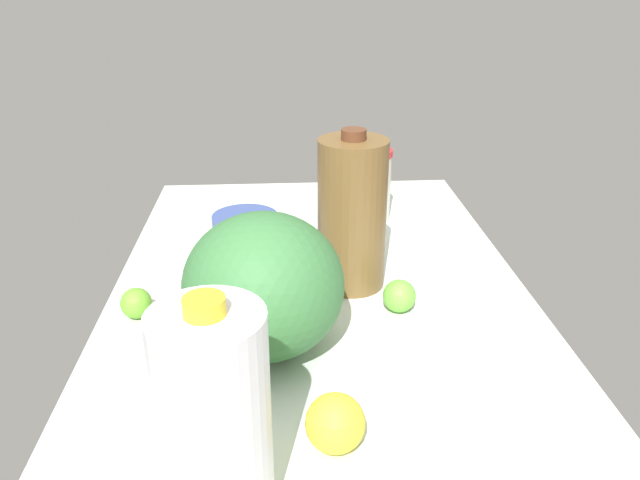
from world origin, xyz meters
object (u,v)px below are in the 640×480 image
(mixing_bowl, at_px, (245,228))
(lime_by_jug, at_px, (399,296))
(milk_jug, at_px, (214,419))
(tumbler_cup, at_px, (373,185))
(lemon_beside_bowl, at_px, (335,423))
(watermelon, at_px, (264,286))
(lime_loose, at_px, (136,303))
(chocolate_milk_jug, at_px, (352,214))

(mixing_bowl, height_order, lime_by_jug, same)
(milk_jug, bearing_deg, tumbler_cup, -18.79)
(tumbler_cup, height_order, lemon_beside_bowl, tumbler_cup)
(watermelon, height_order, lime_loose, watermelon)
(lime_by_jug, height_order, lime_loose, lime_by_jug)
(mixing_bowl, xyz_separation_m, milk_jug, (-0.73, -0.01, 0.10))
(watermelon, xyz_separation_m, milk_jug, (-0.31, 0.04, 0.02))
(lemon_beside_bowl, xyz_separation_m, lime_loose, (0.33, 0.31, -0.01))
(mixing_bowl, xyz_separation_m, lime_loose, (-0.31, 0.17, -0.00))
(lime_loose, bearing_deg, lemon_beside_bowl, -136.97)
(mixing_bowl, relative_size, tumbler_cup, 0.85)
(chocolate_milk_jug, distance_m, lime_loose, 0.40)
(milk_jug, xyz_separation_m, lemon_beside_bowl, (0.09, -0.13, -0.09))
(mixing_bowl, distance_m, chocolate_milk_jug, 0.31)
(milk_jug, distance_m, chocolate_milk_jug, 0.55)
(milk_jug, relative_size, tumbler_cup, 1.60)
(watermelon, height_order, tumbler_cup, watermelon)
(chocolate_milk_jug, bearing_deg, lime_by_jug, -145.70)
(watermelon, bearing_deg, mixing_bowl, 6.86)
(mixing_bowl, relative_size, lime_loose, 2.69)
(mixing_bowl, bearing_deg, tumbler_cup, -71.00)
(chocolate_milk_jug, distance_m, lime_by_jug, 0.17)
(mixing_bowl, distance_m, lime_loose, 0.35)
(watermelon, distance_m, lime_loose, 0.26)
(tumbler_cup, distance_m, lime_loose, 0.62)
(lemon_beside_bowl, bearing_deg, lime_loose, 43.03)
(lime_by_jug, bearing_deg, milk_jug, 146.60)
(watermelon, relative_size, mixing_bowl, 1.71)
(watermelon, distance_m, lemon_beside_bowl, 0.25)
(watermelon, relative_size, tumbler_cup, 1.44)
(watermelon, relative_size, chocolate_milk_jug, 0.82)
(lime_by_jug, bearing_deg, lime_loose, 89.08)
(chocolate_milk_jug, height_order, lemon_beside_bowl, chocolate_milk_jug)
(mixing_bowl, relative_size, lemon_beside_bowl, 1.88)
(lime_loose, bearing_deg, chocolate_milk_jug, -75.19)
(mixing_bowl, xyz_separation_m, tumbler_cup, (0.10, -0.29, 0.06))
(mixing_bowl, bearing_deg, chocolate_milk_jug, -135.85)
(watermelon, relative_size, lemon_beside_bowl, 3.22)
(tumbler_cup, distance_m, lemon_beside_bowl, 0.75)
(lime_by_jug, distance_m, lime_loose, 0.45)
(milk_jug, bearing_deg, chocolate_milk_jug, -21.01)
(milk_jug, xyz_separation_m, lime_loose, (0.42, 0.18, -0.10))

